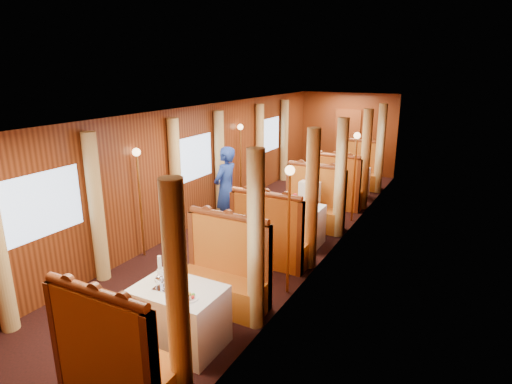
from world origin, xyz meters
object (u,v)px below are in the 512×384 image
Objects in this scene: banquette_mid_aft at (312,207)px; tea_tray at (170,288)px; teapot_right at (170,288)px; fruit_plate at (189,297)px; banquette_near_aft at (224,277)px; rose_vase_far at (347,161)px; banquette_near_fwd at (116,362)px; passenger at (309,196)px; table_mid at (293,225)px; table_far at (346,182)px; teapot_left at (160,283)px; table_near at (179,316)px; banquette_mid_fwd at (270,241)px; banquette_far_aft at (357,172)px; steward at (226,189)px; rose_vase_mid at (295,197)px; teapot_back at (170,280)px; banquette_far_fwd at (334,190)px.

tea_tray is at bearing -91.07° from banquette_mid_aft.
teapot_right is 0.28m from fruit_plate.
banquette_near_aft is 6.00m from rose_vase_far.
banquette_near_fwd reaches higher than passenger.
banquette_mid_aft is 0.40m from passenger.
table_mid is at bearing -90.00° from banquette_mid_aft.
teapot_left reaches higher than table_far.
table_mid is 1.02m from banquette_mid_aft.
tea_tray is at bearing 130.41° from teapot_right.
table_near is 0.78× the size of banquette_near_fwd.
banquette_far_aft is (0.00, 5.53, 0.00)m from banquette_mid_fwd.
banquette_near_fwd is 0.77× the size of steward.
rose_vase_far is at bearing 90.83° from rose_vase_mid.
steward is at bearing 111.29° from teapot_left.
banquette_near_fwd is at bearing -90.29° from rose_vase_mid.
banquette_far_aft is 6.51× the size of fruit_plate.
tea_tray is 0.10m from teapot_back.
banquette_near_aft and banquette_mid_aft have the same top height.
table_far is at bearing 90.00° from passenger.
tea_tray is at bearing -155.69° from table_near.
rose_vase_mid is at bearing 93.81° from fruit_plate.
banquette_near_aft is 1.28× the size of table_mid.
fruit_plate is at bearing -87.66° from rose_vase_far.
banquette_near_fwd is 4.80m from steward.
teapot_back is (-0.14, -6.97, 0.44)m from table_far.
banquette_far_aft is at bearing 89.85° from teapot_left.
rose_vase_far is at bearing 90.36° from banquette_mid_fwd.
banquette_far_fwd is (0.00, 7.00, 0.00)m from banquette_near_fwd.
tea_tray is (-0.09, -1.05, 0.33)m from banquette_near_aft.
steward reaches higher than banquette_near_aft.
banquette_far_fwd is 3.94× the size of tea_tray.
table_far is at bearing 159.76° from steward.
table_mid is 1.00× the size of table_far.
banquette_far_fwd is at bearing 90.00° from table_mid.
steward is at bearing -153.65° from passenger.
banquette_far_fwd is at bearing -90.00° from table_far.
table_mid is (0.00, 2.49, -0.05)m from banquette_near_aft.
table_mid is at bearing 62.85° from teapot_back.
banquette_near_aft is 1.17m from teapot_left.
banquette_near_aft is at bearing 57.24° from teapot_back.
table_near is at bearing 21.23° from teapot_left.
rose_vase_mid is at bearing 89.63° from table_near.
teapot_right is (-0.02, -8.13, 0.39)m from banquette_far_aft.
table_far is 7.09m from teapot_left.
steward is (-1.48, -3.48, -0.06)m from rose_vase_far.
teapot_back is (-0.14, 0.03, 0.44)m from table_near.
table_near is at bearing -90.37° from rose_vase_mid.
teapot_back is at bearing -92.63° from rose_vase_mid.
banquette_mid_fwd is at bearing -90.00° from banquette_far_fwd.
tea_tray is (-0.09, -2.52, 0.33)m from banquette_mid_fwd.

